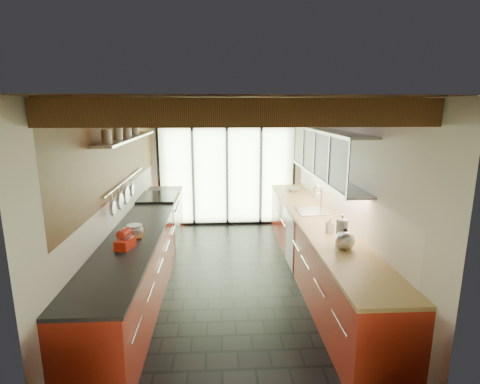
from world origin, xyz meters
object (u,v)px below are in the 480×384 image
Objects in this scene: kettle at (345,239)px; paper_towel at (342,232)px; soap_bottle at (330,225)px; stand_mixer at (125,240)px; bowl at (293,189)px.

paper_towel is at bearing 90.00° from kettle.
paper_towel is 0.46m from soap_bottle.
stand_mixer is 0.97× the size of kettle.
stand_mixer is at bearing 179.11° from paper_towel.
soap_bottle reaches higher than bowl.
soap_bottle is at bearing -90.00° from bowl.
kettle reaches higher than stand_mixer.
kettle is 0.59m from soap_bottle.
bowl is at bearing 48.84° from stand_mixer.
soap_bottle is at bearing 9.41° from stand_mixer.
soap_bottle is (0.00, 0.59, -0.02)m from kettle.
kettle is 0.82× the size of paper_towel.
paper_towel is 1.58× the size of bowl.
stand_mixer is at bearing 176.17° from kettle.
stand_mixer reaches higher than bowl.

